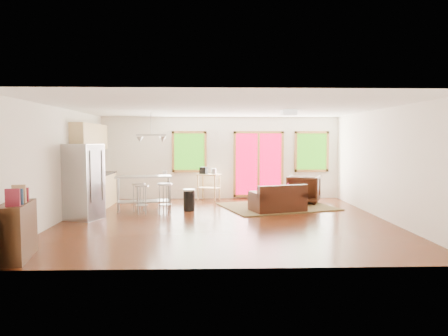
{
  "coord_description": "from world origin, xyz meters",
  "views": [
    {
      "loc": [
        -0.3,
        -9.17,
        1.86
      ],
      "look_at": [
        0.0,
        0.3,
        1.2
      ],
      "focal_mm": 32.0,
      "sensor_mm": 36.0,
      "label": 1
    }
  ],
  "objects_px": {
    "refrigerator": "(84,182)",
    "kitchen_cart": "(208,178)",
    "coffee_table": "(281,195)",
    "rug": "(277,206)",
    "loveseat": "(278,201)",
    "armchair": "(304,188)",
    "ottoman": "(263,198)",
    "island": "(144,187)"
  },
  "relations": [
    {
      "from": "loveseat",
      "to": "refrigerator",
      "type": "relative_size",
      "value": 0.86
    },
    {
      "from": "loveseat",
      "to": "refrigerator",
      "type": "xyz_separation_m",
      "value": [
        -4.73,
        -0.82,
        0.6
      ]
    },
    {
      "from": "loveseat",
      "to": "kitchen_cart",
      "type": "xyz_separation_m",
      "value": [
        -1.84,
        2.09,
        0.42
      ]
    },
    {
      "from": "loveseat",
      "to": "island",
      "type": "distance_m",
      "value": 3.57
    },
    {
      "from": "rug",
      "to": "loveseat",
      "type": "bearing_deg",
      "value": -96.96
    },
    {
      "from": "rug",
      "to": "ottoman",
      "type": "height_order",
      "value": "ottoman"
    },
    {
      "from": "armchair",
      "to": "kitchen_cart",
      "type": "bearing_deg",
      "value": 6.4
    },
    {
      "from": "armchair",
      "to": "ottoman",
      "type": "bearing_deg",
      "value": 32.35
    },
    {
      "from": "island",
      "to": "refrigerator",
      "type": "bearing_deg",
      "value": -136.16
    },
    {
      "from": "armchair",
      "to": "island",
      "type": "height_order",
      "value": "island"
    },
    {
      "from": "coffee_table",
      "to": "kitchen_cart",
      "type": "height_order",
      "value": "kitchen_cart"
    },
    {
      "from": "rug",
      "to": "coffee_table",
      "type": "height_order",
      "value": "coffee_table"
    },
    {
      "from": "rug",
      "to": "ottoman",
      "type": "relative_size",
      "value": 4.92
    },
    {
      "from": "armchair",
      "to": "refrigerator",
      "type": "xyz_separation_m",
      "value": [
        -5.72,
        -2.18,
        0.43
      ]
    },
    {
      "from": "refrigerator",
      "to": "island",
      "type": "height_order",
      "value": "refrigerator"
    },
    {
      "from": "loveseat",
      "to": "ottoman",
      "type": "bearing_deg",
      "value": 85.28
    },
    {
      "from": "island",
      "to": "kitchen_cart",
      "type": "relative_size",
      "value": 1.49
    },
    {
      "from": "armchair",
      "to": "ottoman",
      "type": "relative_size",
      "value": 1.57
    },
    {
      "from": "coffee_table",
      "to": "kitchen_cart",
      "type": "xyz_separation_m",
      "value": [
        -2.05,
        1.3,
        0.38
      ]
    },
    {
      "from": "rug",
      "to": "refrigerator",
      "type": "height_order",
      "value": "refrigerator"
    },
    {
      "from": "rug",
      "to": "island",
      "type": "bearing_deg",
      "value": -173.6
    },
    {
      "from": "loveseat",
      "to": "ottoman",
      "type": "height_order",
      "value": "loveseat"
    },
    {
      "from": "refrigerator",
      "to": "loveseat",
      "type": "bearing_deg",
      "value": 30.13
    },
    {
      "from": "rug",
      "to": "island",
      "type": "relative_size",
      "value": 1.88
    },
    {
      "from": "island",
      "to": "ottoman",
      "type": "bearing_deg",
      "value": 13.34
    },
    {
      "from": "ottoman",
      "to": "refrigerator",
      "type": "relative_size",
      "value": 0.33
    },
    {
      "from": "island",
      "to": "kitchen_cart",
      "type": "height_order",
      "value": "kitchen_cart"
    },
    {
      "from": "loveseat",
      "to": "island",
      "type": "relative_size",
      "value": 1.0
    },
    {
      "from": "armchair",
      "to": "coffee_table",
      "type": "bearing_deg",
      "value": 57.08
    },
    {
      "from": "loveseat",
      "to": "refrigerator",
      "type": "distance_m",
      "value": 4.84
    },
    {
      "from": "refrigerator",
      "to": "kitchen_cart",
      "type": "distance_m",
      "value": 4.11
    },
    {
      "from": "coffee_table",
      "to": "armchair",
      "type": "bearing_deg",
      "value": 36.15
    },
    {
      "from": "island",
      "to": "kitchen_cart",
      "type": "distance_m",
      "value": 2.45
    },
    {
      "from": "rug",
      "to": "armchair",
      "type": "xyz_separation_m",
      "value": [
        0.9,
        0.62,
        0.45
      ]
    },
    {
      "from": "kitchen_cart",
      "to": "coffee_table",
      "type": "bearing_deg",
      "value": -32.38
    },
    {
      "from": "ottoman",
      "to": "island",
      "type": "bearing_deg",
      "value": -166.66
    },
    {
      "from": "coffee_table",
      "to": "island",
      "type": "bearing_deg",
      "value": -172.98
    },
    {
      "from": "coffee_table",
      "to": "rug",
      "type": "bearing_deg",
      "value": -155.6
    },
    {
      "from": "coffee_table",
      "to": "refrigerator",
      "type": "xyz_separation_m",
      "value": [
        -4.94,
        -1.61,
        0.57
      ]
    },
    {
      "from": "ottoman",
      "to": "kitchen_cart",
      "type": "height_order",
      "value": "kitchen_cart"
    },
    {
      "from": "rug",
      "to": "coffee_table",
      "type": "distance_m",
      "value": 0.33
    },
    {
      "from": "island",
      "to": "kitchen_cart",
      "type": "xyz_separation_m",
      "value": [
        1.7,
        1.76,
        0.07
      ]
    }
  ]
}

